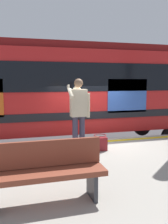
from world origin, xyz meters
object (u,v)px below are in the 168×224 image
train_carriage (52,88)px  handbag (100,143)px  passenger (79,109)px  bench (45,170)px

train_carriage → handbag: train_carriage is taller
train_carriage → passenger: train_carriage is taller
passenger → bench: (1.14, 2.38, -0.59)m
handbag → bench: (1.67, 2.27, 0.30)m
passenger → bench: 2.70m
passenger → handbag: bearing=168.7°
passenger → handbag: size_ratio=4.46×
train_carriage → passenger: bearing=94.4°
train_carriage → bench: 5.47m
train_carriage → passenger: (-0.22, 2.92, -0.44)m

